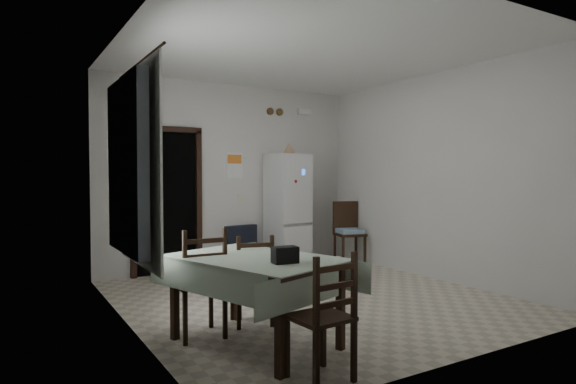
{
  "coord_description": "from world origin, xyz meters",
  "views": [
    {
      "loc": [
        -3.16,
        -4.75,
        1.46
      ],
      "look_at": [
        0.0,
        0.5,
        1.25
      ],
      "focal_mm": 30.0,
      "sensor_mm": 36.0,
      "label": 1
    }
  ],
  "objects_px": {
    "dining_table": "(255,301)",
    "dining_chair_near_head": "(320,316)",
    "fridge": "(288,210)",
    "navy_seat": "(246,248)",
    "dining_chair_far_left": "(199,282)",
    "corner_chair": "(350,233)",
    "dining_chair_far_right": "(252,279)"
  },
  "relations": [
    {
      "from": "dining_table",
      "to": "dining_chair_near_head",
      "type": "distance_m",
      "value": 0.89
    },
    {
      "from": "fridge",
      "to": "navy_seat",
      "type": "xyz_separation_m",
      "value": [
        -0.75,
        0.0,
        -0.57
      ]
    },
    {
      "from": "dining_chair_far_left",
      "to": "dining_chair_near_head",
      "type": "height_order",
      "value": "dining_chair_far_left"
    },
    {
      "from": "corner_chair",
      "to": "dining_chair_far_right",
      "type": "xyz_separation_m",
      "value": [
        -2.85,
        -2.05,
        -0.07
      ]
    },
    {
      "from": "fridge",
      "to": "dining_chair_far_right",
      "type": "distance_m",
      "value": 3.14
    },
    {
      "from": "corner_chair",
      "to": "dining_chair_near_head",
      "type": "xyz_separation_m",
      "value": [
        -3.02,
        -3.48,
        -0.05
      ]
    },
    {
      "from": "fridge",
      "to": "dining_chair_near_head",
      "type": "bearing_deg",
      "value": -122.07
    },
    {
      "from": "navy_seat",
      "to": "dining_chair_near_head",
      "type": "relative_size",
      "value": 0.72
    },
    {
      "from": "dining_table",
      "to": "fridge",
      "type": "bearing_deg",
      "value": 36.56
    },
    {
      "from": "corner_chair",
      "to": "dining_chair_far_right",
      "type": "bearing_deg",
      "value": -127.86
    },
    {
      "from": "navy_seat",
      "to": "dining_chair_far_left",
      "type": "bearing_deg",
      "value": -132.06
    },
    {
      "from": "navy_seat",
      "to": "corner_chair",
      "type": "height_order",
      "value": "corner_chair"
    },
    {
      "from": "navy_seat",
      "to": "dining_chair_far_left",
      "type": "height_order",
      "value": "dining_chair_far_left"
    },
    {
      "from": "fridge",
      "to": "dining_table",
      "type": "height_order",
      "value": "fridge"
    },
    {
      "from": "fridge",
      "to": "dining_chair_far_right",
      "type": "xyz_separation_m",
      "value": [
        -1.89,
        -2.46,
        -0.46
      ]
    },
    {
      "from": "fridge",
      "to": "dining_chair_far_left",
      "type": "relative_size",
      "value": 1.82
    },
    {
      "from": "navy_seat",
      "to": "dining_table",
      "type": "relative_size",
      "value": 0.46
    },
    {
      "from": "corner_chair",
      "to": "dining_chair_far_left",
      "type": "height_order",
      "value": "corner_chair"
    },
    {
      "from": "dining_chair_far_right",
      "to": "dining_chair_near_head",
      "type": "distance_m",
      "value": 1.44
    },
    {
      "from": "corner_chair",
      "to": "fridge",
      "type": "bearing_deg",
      "value": 173.14
    },
    {
      "from": "dining_chair_far_left",
      "to": "dining_chair_near_head",
      "type": "bearing_deg",
      "value": 109.0
    },
    {
      "from": "fridge",
      "to": "dining_chair_far_right",
      "type": "height_order",
      "value": "fridge"
    },
    {
      "from": "dining_chair_far_right",
      "to": "navy_seat",
      "type": "bearing_deg",
      "value": -101.32
    },
    {
      "from": "fridge",
      "to": "dining_table",
      "type": "relative_size",
      "value": 1.24
    },
    {
      "from": "fridge",
      "to": "dining_table",
      "type": "bearing_deg",
      "value": -129.46
    },
    {
      "from": "fridge",
      "to": "dining_chair_far_right",
      "type": "bearing_deg",
      "value": -131.66
    },
    {
      "from": "dining_chair_far_right",
      "to": "dining_chair_near_head",
      "type": "relative_size",
      "value": 0.96
    },
    {
      "from": "dining_chair_near_head",
      "to": "dining_chair_far_left",
      "type": "bearing_deg",
      "value": -77.15
    },
    {
      "from": "dining_chair_near_head",
      "to": "corner_chair",
      "type": "bearing_deg",
      "value": -135.16
    },
    {
      "from": "fridge",
      "to": "dining_chair_near_head",
      "type": "xyz_separation_m",
      "value": [
        -2.07,
        -3.89,
        -0.44
      ]
    },
    {
      "from": "fridge",
      "to": "dining_chair_near_head",
      "type": "distance_m",
      "value": 4.43
    },
    {
      "from": "corner_chair",
      "to": "dining_table",
      "type": "bearing_deg",
      "value": -123.57
    }
  ]
}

